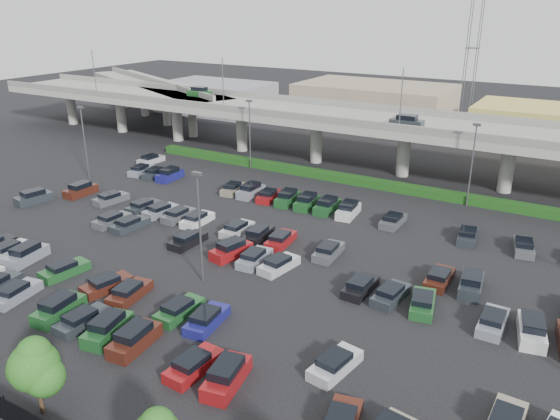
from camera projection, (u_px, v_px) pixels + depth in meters
name	position (u px, v px, depth m)	size (l,w,h in m)	color
ground	(252.00, 249.00, 55.73)	(280.00, 280.00, 0.00)	black
overpass	(371.00, 124.00, 79.06)	(150.00, 13.00, 15.80)	gray
on_ramp	(155.00, 88.00, 112.63)	(50.93, 30.13, 8.80)	gray
hedge	(351.00, 179.00, 75.63)	(66.00, 1.60, 1.10)	#123E12
tree_row	(18.00, 359.00, 32.82)	(65.07, 3.66, 5.94)	#332316
parked_cars	(220.00, 254.00, 53.15)	(63.14, 41.59, 1.67)	maroon
light_poles	(228.00, 179.00, 57.07)	(66.90, 48.38, 10.30)	#525257
distant_buildings	(497.00, 119.00, 98.19)	(138.00, 24.00, 9.00)	gray
comm_tower	(473.00, 45.00, 107.71)	(2.40, 2.40, 30.00)	#525257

